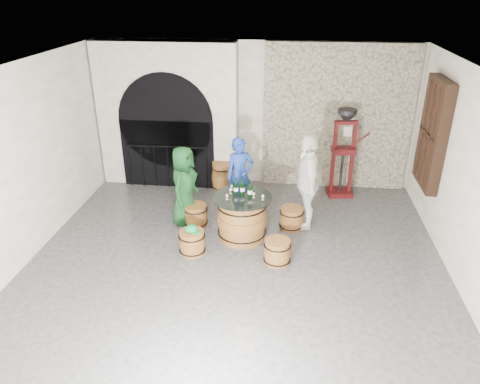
# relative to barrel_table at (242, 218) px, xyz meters

# --- Properties ---
(ground) EXTENTS (8.00, 8.00, 0.00)m
(ground) POSITION_rel_barrel_table_xyz_m (-0.01, -1.38, -0.41)
(ground) COLOR #2E2E31
(ground) RESTS_ON ground
(wall_back) EXTENTS (8.00, 0.00, 8.00)m
(wall_back) POSITION_rel_barrel_table_xyz_m (-0.01, 2.62, 1.19)
(wall_back) COLOR silver
(wall_back) RESTS_ON ground
(wall_left) EXTENTS (0.00, 8.00, 8.00)m
(wall_left) POSITION_rel_barrel_table_xyz_m (-3.51, -1.38, 1.19)
(wall_left) COLOR silver
(wall_left) RESTS_ON ground
(ceiling) EXTENTS (8.00, 8.00, 0.00)m
(ceiling) POSITION_rel_barrel_table_xyz_m (-0.01, -1.38, 2.79)
(ceiling) COLOR beige
(ceiling) RESTS_ON wall_back
(stone_facing_panel) EXTENTS (3.20, 0.12, 3.18)m
(stone_facing_panel) POSITION_rel_barrel_table_xyz_m (1.79, 2.56, 1.19)
(stone_facing_panel) COLOR tan
(stone_facing_panel) RESTS_ON ground
(arched_opening) EXTENTS (3.10, 0.60, 3.19)m
(arched_opening) POSITION_rel_barrel_table_xyz_m (-1.91, 2.36, 1.17)
(arched_opening) COLOR silver
(arched_opening) RESTS_ON ground
(shuttered_window) EXTENTS (0.23, 1.10, 2.00)m
(shuttered_window) POSITION_rel_barrel_table_xyz_m (3.37, 1.02, 1.39)
(shuttered_window) COLOR black
(shuttered_window) RESTS_ON wall_right
(barrel_table) EXTENTS (1.09, 1.09, 0.84)m
(barrel_table) POSITION_rel_barrel_table_xyz_m (0.00, 0.00, 0.00)
(barrel_table) COLOR brown
(barrel_table) RESTS_ON ground
(barrel_stool_left) EXTENTS (0.46, 0.46, 0.43)m
(barrel_stool_left) POSITION_rel_barrel_table_xyz_m (-0.94, 0.37, -0.20)
(barrel_stool_left) COLOR brown
(barrel_stool_left) RESTS_ON ground
(barrel_stool_far) EXTENTS (0.46, 0.46, 0.43)m
(barrel_stool_far) POSITION_rel_barrel_table_xyz_m (-0.15, 1.00, -0.20)
(barrel_stool_far) COLOR brown
(barrel_stool_far) RESTS_ON ground
(barrel_stool_right) EXTENTS (0.46, 0.46, 0.43)m
(barrel_stool_right) POSITION_rel_barrel_table_xyz_m (0.90, 0.46, -0.20)
(barrel_stool_right) COLOR brown
(barrel_stool_right) RESTS_ON ground
(barrel_stool_near_right) EXTENTS (0.46, 0.46, 0.43)m
(barrel_stool_near_right) POSITION_rel_barrel_table_xyz_m (0.68, -0.75, -0.20)
(barrel_stool_near_right) COLOR brown
(barrel_stool_near_right) RESTS_ON ground
(barrel_stool_near_left) EXTENTS (0.46, 0.46, 0.43)m
(barrel_stool_near_left) POSITION_rel_barrel_table_xyz_m (-0.80, -0.62, -0.20)
(barrel_stool_near_left) COLOR brown
(barrel_stool_near_left) RESTS_ON ground
(green_cap) EXTENTS (0.26, 0.22, 0.12)m
(green_cap) POSITION_rel_barrel_table_xyz_m (-0.80, -0.62, 0.06)
(green_cap) COLOR #0C883A
(green_cap) RESTS_ON barrel_stool_near_left
(person_green) EXTENTS (0.64, 0.85, 1.57)m
(person_green) POSITION_rel_barrel_table_xyz_m (-1.16, 0.46, 0.37)
(person_green) COLOR #103A18
(person_green) RESTS_ON ground
(person_blue) EXTENTS (0.68, 0.58, 1.58)m
(person_blue) POSITION_rel_barrel_table_xyz_m (-0.15, 1.05, 0.37)
(person_blue) COLOR #1B3A96
(person_blue) RESTS_ON ground
(person_white) EXTENTS (0.58, 1.13, 1.84)m
(person_white) POSITION_rel_barrel_table_xyz_m (1.15, 0.59, 0.51)
(person_white) COLOR white
(person_white) RESTS_ON ground
(wine_bottle_left) EXTENTS (0.08, 0.08, 0.32)m
(wine_bottle_left) POSITION_rel_barrel_table_xyz_m (-0.12, 0.10, 0.55)
(wine_bottle_left) COLOR black
(wine_bottle_left) RESTS_ON barrel_table
(wine_bottle_center) EXTENTS (0.08, 0.08, 0.32)m
(wine_bottle_center) POSITION_rel_barrel_table_xyz_m (0.14, 0.01, 0.55)
(wine_bottle_center) COLOR black
(wine_bottle_center) RESTS_ON barrel_table
(wine_bottle_right) EXTENTS (0.08, 0.08, 0.32)m
(wine_bottle_right) POSITION_rel_barrel_table_xyz_m (0.00, 0.10, 0.55)
(wine_bottle_right) COLOR black
(wine_bottle_right) RESTS_ON barrel_table
(tasting_glass_a) EXTENTS (0.05, 0.05, 0.10)m
(tasting_glass_a) POSITION_rel_barrel_table_xyz_m (-0.25, -0.14, 0.47)
(tasting_glass_a) COLOR #B86A23
(tasting_glass_a) RESTS_ON barrel_table
(tasting_glass_b) EXTENTS (0.05, 0.05, 0.10)m
(tasting_glass_b) POSITION_rel_barrel_table_xyz_m (0.21, -0.01, 0.47)
(tasting_glass_b) COLOR #B86A23
(tasting_glass_b) RESTS_ON barrel_table
(tasting_glass_c) EXTENTS (0.05, 0.05, 0.10)m
(tasting_glass_c) POSITION_rel_barrel_table_xyz_m (-0.22, 0.27, 0.47)
(tasting_glass_c) COLOR #B86A23
(tasting_glass_c) RESTS_ON barrel_table
(tasting_glass_d) EXTENTS (0.05, 0.05, 0.10)m
(tasting_glass_d) POSITION_rel_barrel_table_xyz_m (0.14, 0.14, 0.47)
(tasting_glass_d) COLOR #B86A23
(tasting_glass_d) RESTS_ON barrel_table
(tasting_glass_e) EXTENTS (0.05, 0.05, 0.10)m
(tasting_glass_e) POSITION_rel_barrel_table_xyz_m (0.38, -0.08, 0.47)
(tasting_glass_e) COLOR #B86A23
(tasting_glass_e) RESTS_ON barrel_table
(tasting_glass_f) EXTENTS (0.05, 0.05, 0.10)m
(tasting_glass_f) POSITION_rel_barrel_table_xyz_m (-0.22, 0.12, 0.47)
(tasting_glass_f) COLOR #B86A23
(tasting_glass_f) RESTS_ON barrel_table
(side_barrel) EXTENTS (0.50, 0.50, 0.67)m
(side_barrel) POSITION_rel_barrel_table_xyz_m (-0.66, 2.02, -0.08)
(side_barrel) COLOR brown
(side_barrel) RESTS_ON ground
(corking_press) EXTENTS (0.82, 0.51, 1.94)m
(corking_press) POSITION_rel_barrel_table_xyz_m (1.95, 2.09, 0.71)
(corking_press) COLOR #460B0D
(corking_press) RESTS_ON ground
(control_box) EXTENTS (0.18, 0.10, 0.22)m
(control_box) POSITION_rel_barrel_table_xyz_m (2.04, 2.48, 0.94)
(control_box) COLOR silver
(control_box) RESTS_ON wall_back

